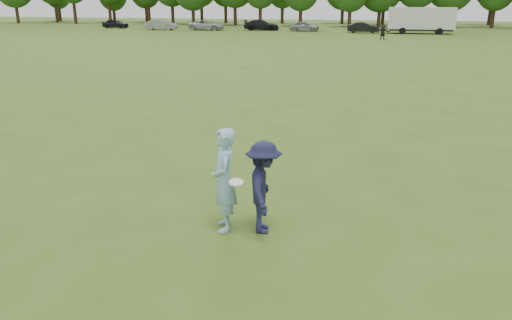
# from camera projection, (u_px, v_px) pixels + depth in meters

# --- Properties ---
(ground) EXTENTS (200.00, 200.00, 0.00)m
(ground) POSITION_uv_depth(u_px,v_px,m) (212.00, 221.00, 10.04)
(ground) COLOR #3C5819
(ground) RESTS_ON ground
(thrower) EXTENTS (0.71, 0.85, 2.00)m
(thrower) POSITION_uv_depth(u_px,v_px,m) (224.00, 180.00, 9.43)
(thrower) COLOR #92C3E3
(thrower) RESTS_ON ground
(defender) EXTENTS (0.87, 1.26, 1.79)m
(defender) POSITION_uv_depth(u_px,v_px,m) (263.00, 187.00, 9.35)
(defender) COLOR #1B1D3C
(defender) RESTS_ON ground
(player_far_d) EXTENTS (1.56, 0.72, 1.62)m
(player_far_d) POSITION_uv_depth(u_px,v_px,m) (383.00, 32.00, 53.50)
(player_far_d) COLOR black
(player_far_d) RESTS_ON ground
(car_a) EXTENTS (3.90, 1.66, 1.31)m
(car_a) POSITION_uv_depth(u_px,v_px,m) (115.00, 24.00, 74.56)
(car_a) COLOR black
(car_a) RESTS_ON ground
(car_b) EXTENTS (4.56, 1.87, 1.47)m
(car_b) POSITION_uv_depth(u_px,v_px,m) (161.00, 25.00, 70.30)
(car_b) COLOR gray
(car_b) RESTS_ON ground
(car_c) EXTENTS (5.03, 2.48, 1.37)m
(car_c) POSITION_uv_depth(u_px,v_px,m) (207.00, 25.00, 69.83)
(car_c) COLOR #B3B3B8
(car_c) RESTS_ON ground
(car_d) EXTENTS (4.98, 2.20, 1.42)m
(car_d) POSITION_uv_depth(u_px,v_px,m) (261.00, 25.00, 69.60)
(car_d) COLOR black
(car_d) RESTS_ON ground
(car_e) EXTENTS (3.97, 1.64, 1.35)m
(car_e) POSITION_uv_depth(u_px,v_px,m) (304.00, 26.00, 67.30)
(car_e) COLOR gray
(car_e) RESTS_ON ground
(car_f) EXTENTS (4.16, 1.68, 1.34)m
(car_f) POSITION_uv_depth(u_px,v_px,m) (363.00, 28.00, 64.18)
(car_f) COLOR black
(car_f) RESTS_ON ground
(disc_in_play) EXTENTS (0.30, 0.29, 0.09)m
(disc_in_play) POSITION_uv_depth(u_px,v_px,m) (236.00, 182.00, 9.10)
(disc_in_play) COLOR white
(disc_in_play) RESTS_ON ground
(cargo_trailer) EXTENTS (9.00, 2.75, 3.20)m
(cargo_trailer) POSITION_uv_depth(u_px,v_px,m) (421.00, 19.00, 62.42)
(cargo_trailer) COLOR silver
(cargo_trailer) RESTS_ON ground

